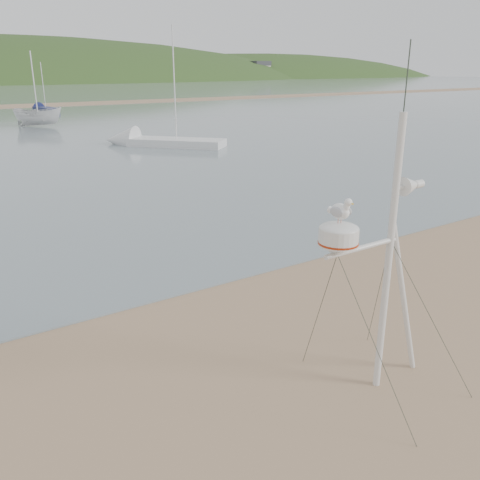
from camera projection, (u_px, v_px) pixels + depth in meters
ground at (112, 456)px, 6.84m from camera, size 560.00×560.00×0.00m
mast_rig at (383, 317)px, 7.89m from camera, size 2.36×2.52×5.33m
boat_white at (36, 101)px, 44.35m from camera, size 2.37×2.37×4.42m
sailboat_blue_far at (41, 109)px, 61.27m from camera, size 2.29×6.20×6.05m
sailboat_white_near at (144, 141)px, 33.99m from camera, size 7.00×7.58×8.21m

